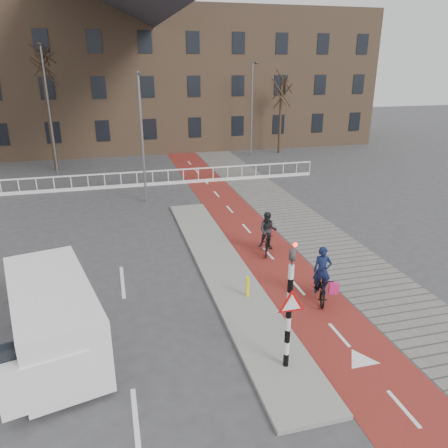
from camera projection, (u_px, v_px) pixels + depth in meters
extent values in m
plane|color=#38383A|center=(279.00, 324.00, 13.33)|extent=(120.00, 120.00, 0.00)
cube|color=maroon|center=(235.00, 215.00, 22.75)|extent=(2.50, 60.00, 0.01)
cube|color=slate|center=(285.00, 211.00, 23.41)|extent=(3.00, 60.00, 0.01)
cube|color=gray|center=(223.00, 268.00, 16.76)|extent=(1.80, 16.00, 0.12)
cylinder|color=black|center=(288.00, 317.00, 10.83)|extent=(0.14, 0.14, 2.88)
imported|color=black|center=(292.00, 249.00, 10.18)|extent=(0.13, 0.16, 0.80)
cylinder|color=#FF0C05|center=(295.00, 245.00, 9.99)|extent=(0.11, 0.02, 0.11)
cylinder|color=#F8EE0D|center=(248.00, 287.00, 14.56)|extent=(0.12, 0.12, 0.71)
imported|color=black|center=(321.00, 286.00, 14.56)|extent=(1.18, 1.89, 0.94)
imported|color=#0F183A|center=(322.00, 271.00, 14.35)|extent=(0.69, 0.57, 1.63)
cube|color=#D11D6A|center=(334.00, 288.00, 14.07)|extent=(0.35, 0.28, 0.36)
imported|color=black|center=(267.00, 242.00, 18.09)|extent=(1.10, 1.69, 0.99)
imported|color=black|center=(268.00, 230.00, 17.91)|extent=(0.93, 0.84, 1.55)
cube|color=white|center=(54.00, 317.00, 11.64)|extent=(2.99, 5.15, 1.94)
cube|color=green|center=(15.00, 326.00, 11.44)|extent=(0.73, 3.02, 0.55)
cube|color=green|center=(92.00, 315.00, 11.91)|extent=(0.73, 3.02, 0.55)
cube|color=black|center=(42.00, 351.00, 9.62)|extent=(1.71, 0.45, 0.90)
cylinder|color=black|center=(32.00, 389.00, 10.19)|extent=(0.39, 0.72, 0.68)
cylinder|color=black|center=(102.00, 367.00, 10.91)|extent=(0.39, 0.72, 0.68)
cylinder|color=black|center=(20.00, 320.00, 12.91)|extent=(0.39, 0.72, 0.68)
cylinder|color=black|center=(77.00, 306.00, 13.63)|extent=(0.39, 0.72, 0.68)
cube|color=silver|center=(104.00, 174.00, 27.21)|extent=(28.00, 0.08, 0.08)
cube|color=silver|center=(105.00, 187.00, 27.50)|extent=(28.00, 0.10, 0.20)
cube|color=#7F6047|center=(121.00, 80.00, 39.52)|extent=(46.00, 10.00, 12.00)
cylinder|color=black|center=(48.00, 109.00, 30.82)|extent=(0.29, 0.29, 8.78)
cylinder|color=black|center=(280.00, 116.00, 37.28)|extent=(0.23, 0.23, 6.30)
cylinder|color=slate|center=(142.00, 140.00, 23.69)|extent=(0.12, 0.12, 7.08)
cylinder|color=slate|center=(49.00, 111.00, 29.91)|extent=(0.12, 0.12, 8.67)
cylinder|color=slate|center=(252.00, 110.00, 36.15)|extent=(0.12, 0.12, 7.56)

